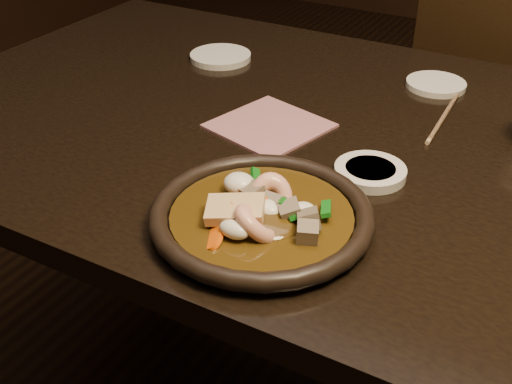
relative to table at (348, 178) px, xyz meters
The scene contains 9 objects.
table is the anchor object (origin of this frame).
chair 0.69m from the table, 76.40° to the left, with size 0.50×0.50×0.90m.
plate 0.30m from the table, 91.90° to the right, with size 0.29×0.29×0.03m.
stirfry 0.30m from the table, 92.01° to the right, with size 0.16×0.19×0.06m.
soy_dish 0.15m from the table, 54.83° to the right, with size 0.11×0.11×0.01m, color silver.
saucer_left 0.42m from the table, 152.63° to the left, with size 0.13×0.13×0.01m, color silver.
saucer_right 0.29m from the table, 77.16° to the left, with size 0.11×0.11×0.01m, color silver.
chopsticks 0.22m from the table, 56.39° to the left, with size 0.02×0.26×0.01m.
napkin 0.16m from the table, 167.36° to the right, with size 0.17×0.17×0.00m, color #9A5E66.
Camera 1 is at (0.32, -0.88, 1.24)m, focal length 45.00 mm.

